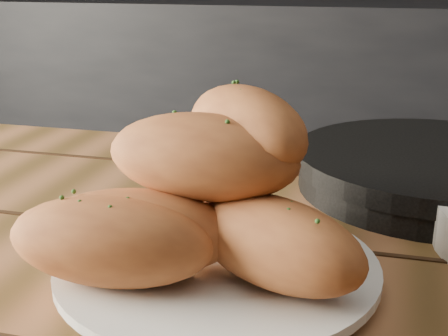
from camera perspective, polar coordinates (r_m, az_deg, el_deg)
plate at (r=0.51m, az=-0.59°, el=-9.32°), size 0.26×0.26×0.02m
bread_rolls at (r=0.48m, az=-2.31°, el=-2.94°), size 0.28×0.23×0.14m
skillet at (r=0.74m, az=19.07°, el=-0.21°), size 0.44×0.32×0.05m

